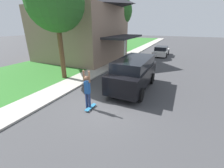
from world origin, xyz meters
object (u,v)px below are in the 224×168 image
lawn_tree_near (55,3)px  suv_parked (134,73)px  skateboard (91,107)px  skateboarder (87,90)px  car_down_street (161,51)px  lawn_tree_far (116,11)px

lawn_tree_near → suv_parked: size_ratio=1.48×
suv_parked → skateboard: suv_parked is taller
skateboarder → skateboard: 1.00m
car_down_street → skateboarder: 16.83m
lawn_tree_far → suv_parked: bearing=-60.5°
lawn_tree_far → suv_parked: lawn_tree_far is taller
suv_parked → car_down_street: 13.25m
suv_parked → skateboarder: 3.77m
lawn_tree_far → skateboard: (5.15, -14.68, -5.70)m
suv_parked → car_down_street: (-0.14, 13.24, -0.52)m
skateboarder → skateboard: skateboarder is taller
skateboarder → skateboard: (0.13, -0.00, -0.99)m
lawn_tree_far → skateboarder: (5.01, -14.68, -4.71)m
lawn_tree_near → suv_parked: bearing=4.1°
skateboarder → suv_parked: bearing=70.0°
lawn_tree_far → skateboard: 16.57m
lawn_tree_near → skateboarder: lawn_tree_near is taller
lawn_tree_far → suv_parked: (6.30, -11.14, -4.64)m
skateboarder → skateboard: bearing=-0.2°
car_down_street → skateboard: car_down_street is taller
lawn_tree_near → lawn_tree_far: bearing=92.9°
suv_parked → skateboarder: bearing=-110.0°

